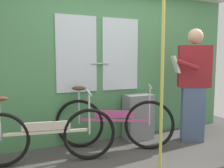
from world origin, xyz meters
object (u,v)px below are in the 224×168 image
object	(u,v)px
bicycle_near_door	(113,123)
handrail_pole	(162,69)
trash_bin_by_wall	(138,117)
passenger_reading_newspaper	(193,83)
bicycle_leaning_behind	(46,135)

from	to	relation	value
bicycle_near_door	handrail_pole	bearing A→B (deg)	-45.23
bicycle_near_door	trash_bin_by_wall	world-z (taller)	bicycle_near_door
passenger_reading_newspaper	trash_bin_by_wall	size ratio (longest dim) A/B	2.42
passenger_reading_newspaper	trash_bin_by_wall	distance (m)	0.99
passenger_reading_newspaper	handrail_pole	distance (m)	1.19
bicycle_leaning_behind	bicycle_near_door	bearing A→B (deg)	18.75
bicycle_near_door	handrail_pole	world-z (taller)	handrail_pole
handrail_pole	trash_bin_by_wall	bearing A→B (deg)	73.91
bicycle_leaning_behind	trash_bin_by_wall	size ratio (longest dim) A/B	2.35
bicycle_leaning_behind	passenger_reading_newspaper	size ratio (longest dim) A/B	0.97
passenger_reading_newspaper	bicycle_near_door	bearing A→B (deg)	20.73
trash_bin_by_wall	passenger_reading_newspaper	bearing A→B (deg)	-30.08
trash_bin_by_wall	handrail_pole	xyz separation A→B (m)	(-0.29, -1.01, 0.79)
passenger_reading_newspaper	handrail_pole	world-z (taller)	handrail_pole
bicycle_leaning_behind	handrail_pole	size ratio (longest dim) A/B	0.72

